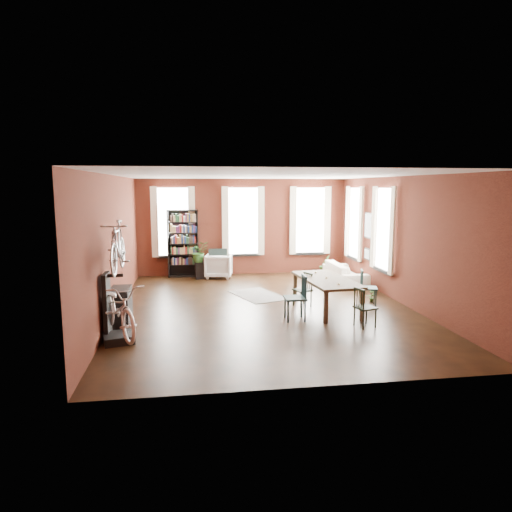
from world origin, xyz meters
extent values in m
plane|color=black|center=(0.00, 0.00, 0.00)|extent=(9.00, 9.00, 0.00)
cube|color=silver|center=(0.00, 0.00, 3.20)|extent=(7.00, 9.00, 0.04)
cube|color=#451911|center=(0.00, 4.50, 1.60)|extent=(7.00, 0.04, 3.20)
cube|color=#451911|center=(0.00, -4.50, 1.60)|extent=(7.00, 0.04, 3.20)
cube|color=#451911|center=(-3.50, 0.00, 1.60)|extent=(0.04, 9.00, 3.20)
cube|color=#451911|center=(3.50, 0.00, 1.60)|extent=(0.04, 9.00, 3.20)
cube|color=white|center=(-2.30, 4.47, 1.80)|extent=(1.00, 0.04, 2.20)
cube|color=beige|center=(-2.30, 4.40, 1.80)|extent=(1.40, 0.06, 2.30)
cube|color=white|center=(0.00, 4.47, 1.80)|extent=(1.00, 0.04, 2.20)
cube|color=beige|center=(0.00, 4.40, 1.80)|extent=(1.40, 0.06, 2.30)
cube|color=white|center=(2.30, 4.47, 1.80)|extent=(1.00, 0.04, 2.20)
cube|color=beige|center=(2.30, 4.40, 1.80)|extent=(1.40, 0.06, 2.30)
cube|color=white|center=(3.47, 1.00, 1.80)|extent=(0.04, 1.00, 2.20)
cube|color=beige|center=(3.40, 1.00, 1.80)|extent=(0.06, 1.40, 2.30)
cube|color=white|center=(3.47, 3.20, 1.80)|extent=(0.04, 1.00, 2.20)
cube|color=beige|center=(3.40, 3.20, 1.80)|extent=(0.06, 1.40, 2.30)
cube|color=black|center=(3.46, 2.10, 1.80)|extent=(0.04, 0.55, 0.75)
cube|color=black|center=(3.46, 2.10, 0.95)|extent=(0.04, 0.45, 0.35)
cube|color=#4E422F|center=(1.42, -0.38, 0.38)|extent=(1.22, 2.33, 0.77)
cube|color=#193437|center=(0.49, -1.10, 0.50)|extent=(0.48, 0.48, 1.01)
cube|color=black|center=(0.94, 0.03, 0.41)|extent=(0.50, 0.50, 0.83)
cube|color=black|center=(1.85, -1.80, 0.42)|extent=(0.48, 0.48, 0.84)
cube|color=#1B3C3C|center=(2.60, -0.13, 0.45)|extent=(0.51, 0.51, 0.89)
cube|color=black|center=(-2.00, 4.30, 1.10)|extent=(1.00, 0.32, 2.20)
imported|color=silver|center=(-0.87, 3.94, 0.43)|extent=(0.96, 0.92, 0.85)
imported|color=beige|center=(2.95, 2.60, 0.41)|extent=(0.61, 2.08, 0.81)
cube|color=black|center=(0.02, 1.31, 0.01)|extent=(1.56, 1.93, 0.01)
cube|color=black|center=(-3.18, -2.05, 0.08)|extent=(0.68, 0.68, 0.16)
cube|color=black|center=(-3.40, -1.80, 0.65)|extent=(0.16, 0.60, 1.30)
cube|color=black|center=(-3.28, -0.90, 0.40)|extent=(0.40, 0.80, 0.80)
cube|color=black|center=(-1.48, 3.87, 0.27)|extent=(0.30, 0.30, 0.54)
imported|color=#2F5522|center=(2.69, 3.88, 0.15)|extent=(0.62, 0.78, 0.31)
imported|color=#335923|center=(2.80, 0.17, 0.07)|extent=(0.25, 0.40, 0.14)
imported|color=silver|center=(-3.15, -2.08, 1.13)|extent=(1.04, 1.21, 1.94)
imported|color=#A5A8AD|center=(-3.15, -1.80, 2.13)|extent=(0.47, 1.00, 1.66)
imported|color=#2B5F26|center=(-1.51, 3.85, 0.80)|extent=(0.81, 0.84, 0.52)
camera|label=1|loc=(-1.80, -10.69, 2.93)|focal=32.00mm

